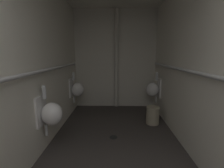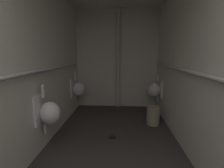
{
  "view_description": "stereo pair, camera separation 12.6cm",
  "coord_description": "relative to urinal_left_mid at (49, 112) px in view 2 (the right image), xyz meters",
  "views": [
    {
      "loc": [
        -0.0,
        0.03,
        1.45
      ],
      "look_at": [
        -0.07,
        3.23,
        0.85
      ],
      "focal_mm": 25.68,
      "sensor_mm": 36.0,
      "label": 1
    },
    {
      "loc": [
        0.12,
        0.03,
        1.45
      ],
      "look_at": [
        -0.07,
        3.23,
        0.85
      ],
      "focal_mm": 25.68,
      "sensor_mm": 36.0,
      "label": 2
    }
  ],
  "objects": [
    {
      "name": "floor_drain",
      "position": [
        0.91,
        0.43,
        -0.6
      ],
      "size": [
        0.14,
        0.14,
        0.01
      ],
      "primitive_type": "cylinder",
      "color": "black",
      "rests_on": "ground"
    },
    {
      "name": "floor",
      "position": [
        0.94,
        -0.01,
        -0.65
      ],
      "size": [
        2.29,
        4.5,
        0.08
      ],
      "primitive_type": "cube",
      "color": "#383330",
      "rests_on": "ground"
    },
    {
      "name": "wall_left",
      "position": [
        -0.18,
        -0.01,
        0.7
      ],
      "size": [
        0.06,
        4.5,
        2.61
      ],
      "primitive_type": "cube",
      "color": "silver",
      "rests_on": "ground"
    },
    {
      "name": "urinal_left_far",
      "position": [
        0.0,
        1.62,
        0.0
      ],
      "size": [
        0.32,
        0.3,
        0.76
      ],
      "color": "white"
    },
    {
      "name": "supply_pipe_right",
      "position": [
        1.96,
        -0.01,
        0.61
      ],
      "size": [
        0.06,
        3.8,
        0.06
      ],
      "color": "#B2B2B2"
    },
    {
      "name": "wall_right",
      "position": [
        2.05,
        -0.01,
        0.7
      ],
      "size": [
        0.06,
        4.5,
        2.61
      ],
      "primitive_type": "cube",
      "color": "silver",
      "rests_on": "ground"
    },
    {
      "name": "supply_pipe_left",
      "position": [
        -0.09,
        -0.01,
        0.61
      ],
      "size": [
        0.06,
        3.71,
        0.06
      ],
      "color": "#B2B2B2"
    },
    {
      "name": "urinal_left_mid",
      "position": [
        0.0,
        0.0,
        0.0
      ],
      "size": [
        0.32,
        0.3,
        0.76
      ],
      "color": "white"
    },
    {
      "name": "waste_bin",
      "position": [
        1.73,
        1.03,
        -0.42
      ],
      "size": [
        0.27,
        0.27,
        0.37
      ],
      "primitive_type": "cylinder",
      "color": "#9E937A",
      "rests_on": "ground"
    },
    {
      "name": "urinal_right_mid",
      "position": [
        1.87,
        1.66,
        0.0
      ],
      "size": [
        0.32,
        0.3,
        0.76
      ],
      "color": "white"
    },
    {
      "name": "standpipe_back_wall",
      "position": [
        0.97,
        2.1,
        0.7
      ],
      "size": [
        0.11,
        0.11,
        2.56
      ],
      "primitive_type": "cylinder",
      "color": "beige",
      "rests_on": "ground"
    },
    {
      "name": "wall_back",
      "position": [
        0.94,
        2.21,
        0.7
      ],
      "size": [
        2.29,
        0.06,
        2.61
      ],
      "primitive_type": "cube",
      "color": "silver",
      "rests_on": "ground"
    }
  ]
}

